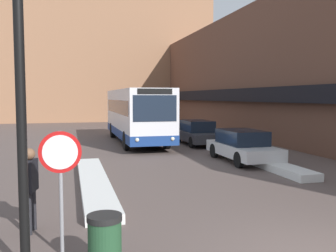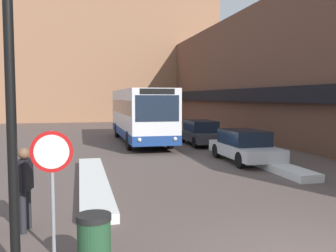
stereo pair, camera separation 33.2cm
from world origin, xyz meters
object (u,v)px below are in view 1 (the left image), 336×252
at_px(parked_car_front, 242,146).
at_px(pedestrian, 30,182).
at_px(parked_car_middle, 197,133).
at_px(city_bus, 136,114).
at_px(stop_sign, 60,166).
at_px(street_lamp, 39,45).
at_px(trash_bin, 105,242).

relative_size(parked_car_front, pedestrian, 2.42).
bearing_deg(parked_car_front, parked_car_middle, 90.00).
xyz_separation_m(city_bus, stop_sign, (-4.29, -16.62, -0.15)).
relative_size(street_lamp, trash_bin, 6.30).
relative_size(stop_sign, pedestrian, 1.26).
xyz_separation_m(city_bus, pedestrian, (-4.96, -15.21, -0.72)).
bearing_deg(street_lamp, city_bus, 75.13).
relative_size(parked_car_middle, stop_sign, 1.91).
distance_m(city_bus, pedestrian, 16.02).
bearing_deg(stop_sign, street_lamp, -115.69).
distance_m(parked_car_front, trash_bin, 11.58).
height_order(parked_car_front, parked_car_middle, parked_car_middle).
relative_size(street_lamp, pedestrian, 3.28).
xyz_separation_m(parked_car_middle, trash_bin, (-7.01, -15.40, -0.26)).
bearing_deg(city_bus, parked_car_middle, -30.47).
bearing_deg(pedestrian, stop_sign, -142.53).
bearing_deg(city_bus, parked_car_front, -67.35).
bearing_deg(street_lamp, pedestrian, 101.28).
distance_m(parked_car_front, pedestrian, 10.93).
xyz_separation_m(parked_car_middle, pedestrian, (-8.38, -13.20, 0.36)).
relative_size(parked_car_middle, pedestrian, 2.40).
xyz_separation_m(street_lamp, pedestrian, (-0.39, 1.98, -2.64)).
distance_m(city_bus, parked_car_middle, 4.11).
height_order(parked_car_middle, trash_bin, parked_car_middle).
bearing_deg(trash_bin, parked_car_middle, 65.54).
bearing_deg(trash_bin, city_bus, 78.37).
bearing_deg(parked_car_front, street_lamp, -131.63).
bearing_deg(parked_car_middle, trash_bin, -114.46).
bearing_deg(stop_sign, parked_car_front, 47.50).
bearing_deg(city_bus, stop_sign, -104.48).
xyz_separation_m(parked_car_front, street_lamp, (-7.99, -8.99, 3.02)).
bearing_deg(city_bus, pedestrian, -108.06).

